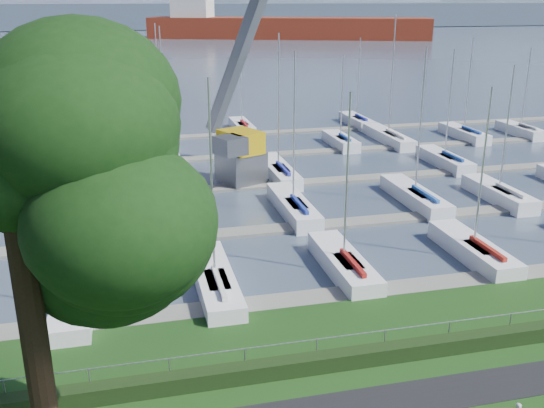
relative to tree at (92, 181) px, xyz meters
name	(u,v)px	position (x,y,z in m)	size (l,w,h in m)	color
path	(366,405)	(8.85, 2.25, -10.00)	(160.00, 2.00, 0.04)	black
water	(139,34)	(8.85, 265.25, -10.41)	(800.00, 540.00, 0.20)	#424F60
hedge	(343,359)	(8.85, 4.85, -9.66)	(80.00, 0.70, 0.70)	black
fence	(340,336)	(8.85, 5.25, -8.81)	(0.04, 0.04, 80.00)	gray
foothill	(134,15)	(8.85, 335.25, -4.01)	(900.00, 80.00, 12.00)	#3E4A5B
docks	(232,188)	(8.85, 31.25, -10.23)	(90.00, 41.60, 0.25)	slate
tree	(92,181)	(0.00, 0.00, 0.00)	(6.75, 7.23, 14.44)	black
crane	(243,114)	(10.32, 33.66, -4.69)	(7.91, 12.84, 22.35)	#5B5E63
cargo_ship_mid	(277,28)	(59.40, 219.47, -6.53)	(105.99, 55.27, 21.50)	maroon
sailboat_fleet	(197,116)	(6.47, 33.53, -4.69)	(75.10, 49.99, 13.45)	silver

